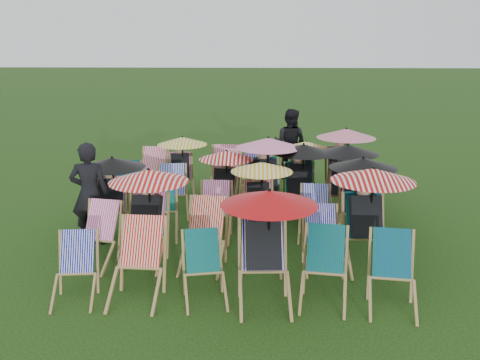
{
  "coord_description": "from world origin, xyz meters",
  "views": [
    {
      "loc": [
        0.37,
        -8.36,
        3.25
      ],
      "look_at": [
        0.06,
        0.35,
        0.9
      ],
      "focal_mm": 40.0,
      "sensor_mm": 36.0,
      "label": 1
    }
  ],
  "objects_px": {
    "person_left": "(90,194)",
    "person_rear": "(290,144)",
    "deckchair_29": "(344,162)",
    "deckchair_0": "(75,270)",
    "deckchair_5": "(393,274)"
  },
  "relations": [
    {
      "from": "deckchair_5",
      "to": "person_rear",
      "type": "relative_size",
      "value": 0.55
    },
    {
      "from": "deckchair_5",
      "to": "person_left",
      "type": "relative_size",
      "value": 0.54
    },
    {
      "from": "deckchair_29",
      "to": "person_rear",
      "type": "bearing_deg",
      "value": 119.58
    },
    {
      "from": "person_left",
      "to": "person_rear",
      "type": "distance_m",
      "value": 5.48
    },
    {
      "from": "deckchair_0",
      "to": "person_left",
      "type": "bearing_deg",
      "value": 94.7
    },
    {
      "from": "person_left",
      "to": "person_rear",
      "type": "bearing_deg",
      "value": -133.9
    },
    {
      "from": "deckchair_0",
      "to": "person_left",
      "type": "height_order",
      "value": "person_left"
    },
    {
      "from": "person_rear",
      "to": "person_left",
      "type": "bearing_deg",
      "value": 74.95
    },
    {
      "from": "deckchair_0",
      "to": "person_rear",
      "type": "xyz_separation_m",
      "value": [
        3.03,
        6.2,
        0.41
      ]
    },
    {
      "from": "person_left",
      "to": "deckchair_29",
      "type": "bearing_deg",
      "value": -154.03
    },
    {
      "from": "deckchair_29",
      "to": "person_left",
      "type": "relative_size",
      "value": 0.86
    },
    {
      "from": "deckchair_0",
      "to": "deckchair_5",
      "type": "bearing_deg",
      "value": -7.35
    },
    {
      "from": "deckchair_0",
      "to": "deckchair_29",
      "type": "bearing_deg",
      "value": 42.5
    },
    {
      "from": "deckchair_0",
      "to": "deckchair_5",
      "type": "xyz_separation_m",
      "value": [
        3.95,
        -0.08,
        0.04
      ]
    },
    {
      "from": "deckchair_29",
      "to": "person_rear",
      "type": "relative_size",
      "value": 0.87
    }
  ]
}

